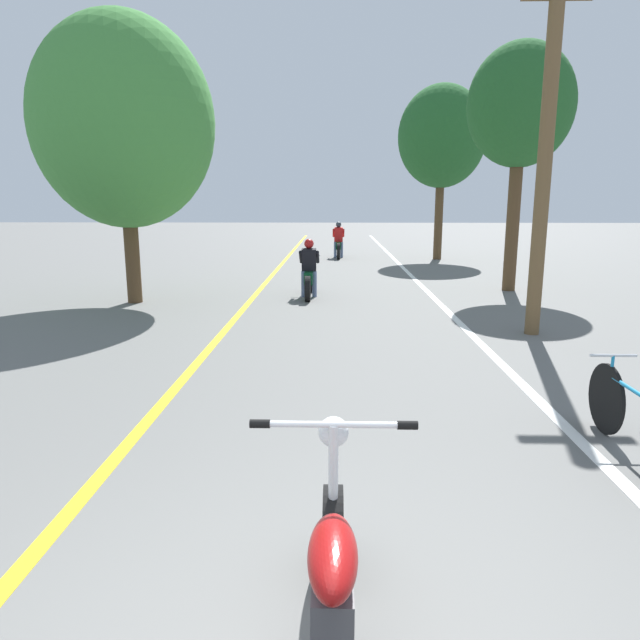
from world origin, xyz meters
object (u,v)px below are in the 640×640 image
roadside_tree_right_near (521,107)px  motorcycle_rider_far (338,244)px  bicycle_parked (634,416)px  motorcycle_rider_lead (309,275)px  roadside_tree_right_far (442,137)px  roadside_tree_left (123,123)px  utility_pole (546,150)px  motorcycle_foreground (333,586)px

roadside_tree_right_near → motorcycle_rider_far: size_ratio=2.85×
bicycle_parked → motorcycle_rider_lead: bearing=110.7°
roadside_tree_right_far → motorcycle_rider_far: 5.67m
roadside_tree_left → motorcycle_rider_lead: 5.22m
motorcycle_rider_lead → roadside_tree_left: bearing=-166.7°
motorcycle_rider_lead → bicycle_parked: motorcycle_rider_lead is taller
motorcycle_rider_far → bicycle_parked: motorcycle_rider_far is taller
utility_pole → motorcycle_rider_far: (-3.26, 13.51, -2.51)m
roadside_tree_left → motorcycle_rider_far: size_ratio=2.91×
roadside_tree_right_near → roadside_tree_left: (-8.97, -2.02, -0.58)m
roadside_tree_right_far → roadside_tree_right_near: bearing=-86.9°
utility_pole → motorcycle_rider_far: 14.12m
roadside_tree_right_far → roadside_tree_left: 13.20m
roadside_tree_right_far → motorcycle_rider_far: bearing=171.8°
bicycle_parked → roadside_tree_right_far: bearing=85.6°
roadside_tree_left → utility_pole: bearing=-20.2°
motorcycle_foreground → bicycle_parked: motorcycle_foreground is taller
utility_pole → motorcycle_rider_lead: bearing=136.3°
roadside_tree_left → roadside_tree_right_near: bearing=12.7°
motorcycle_rider_far → bicycle_parked: 18.50m
roadside_tree_right_far → motorcycle_rider_lead: roadside_tree_right_far is taller
motorcycle_rider_far → bicycle_parked: bearing=-82.2°
motorcycle_foreground → roadside_tree_right_far: bearing=78.7°
motorcycle_rider_lead → roadside_tree_right_far: bearing=63.0°
motorcycle_foreground → motorcycle_rider_lead: size_ratio=0.98×
motorcycle_foreground → motorcycle_rider_far: motorcycle_rider_far is taller
motorcycle_rider_far → motorcycle_rider_lead: bearing=-94.5°
motorcycle_rider_far → roadside_tree_right_far: bearing=-8.2°
roadside_tree_right_near → motorcycle_rider_far: bearing=116.7°
motorcycle_rider_far → roadside_tree_left: bearing=-113.7°
roadside_tree_right_far → motorcycle_rider_far: roadside_tree_right_far is taller
roadside_tree_left → motorcycle_rider_lead: (3.89, 0.92, -3.35)m
motorcycle_foreground → motorcycle_rider_far: bearing=89.6°
motorcycle_rider_lead → motorcycle_rider_far: bearing=85.5°
motorcycle_foreground → utility_pole: bearing=64.8°
roadside_tree_right_far → roadside_tree_left: (-8.54, -10.04, -0.75)m
roadside_tree_left → bicycle_parked: (7.17, -7.74, -3.50)m
utility_pole → roadside_tree_right_near: (1.06, 4.94, 1.40)m
utility_pole → roadside_tree_right_far: size_ratio=0.90×
roadside_tree_right_near → roadside_tree_right_far: size_ratio=0.91×
roadside_tree_left → bicycle_parked: bearing=-47.2°
roadside_tree_right_far → motorcycle_rider_lead: (-4.64, -9.12, -4.10)m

